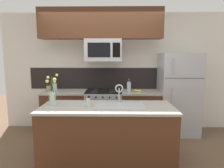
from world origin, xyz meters
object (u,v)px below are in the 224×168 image
at_px(banana_bunch, 138,91).
at_px(flower_vase, 52,96).
at_px(storage_jar_medium, 55,87).
at_px(sink_faucet, 119,91).
at_px(stove_range, 104,112).
at_px(microwave, 103,50).
at_px(refrigerator, 178,94).
at_px(dish_soap_bottle, 88,102).
at_px(storage_jar_tall, 49,88).
at_px(french_press, 129,86).

distance_m(banana_bunch, flower_vase, 1.83).
xyz_separation_m(storage_jar_medium, sink_faucet, (1.37, -1.07, 0.11)).
height_order(banana_bunch, flower_vase, flower_vase).
height_order(stove_range, flower_vase, flower_vase).
bearing_deg(storage_jar_medium, sink_faucet, -38.11).
xyz_separation_m(microwave, sink_faucet, (0.31, -1.02, -0.67)).
relative_size(stove_range, refrigerator, 0.54).
bearing_deg(sink_faucet, storage_jar_medium, 141.89).
distance_m(stove_range, sink_faucet, 1.26).
bearing_deg(dish_soap_bottle, storage_jar_medium, 124.61).
xyz_separation_m(storage_jar_tall, storage_jar_medium, (0.13, 0.01, 0.03)).
xyz_separation_m(banana_bunch, dish_soap_bottle, (-0.88, -1.21, 0.05)).
bearing_deg(refrigerator, stove_range, -179.28).
xyz_separation_m(refrigerator, banana_bunch, (-0.86, -0.08, 0.07)).
relative_size(stove_range, flower_vase, 1.94).
distance_m(french_press, flower_vase, 1.77).
distance_m(dish_soap_bottle, flower_vase, 0.58).
bearing_deg(storage_jar_tall, dish_soap_bottle, -51.60).
height_order(stove_range, french_press, french_press).
xyz_separation_m(stove_range, flower_vase, (-0.73, -1.18, 0.59)).
xyz_separation_m(stove_range, storage_jar_medium, (-1.06, 0.04, 0.54)).
height_order(storage_jar_tall, banana_bunch, storage_jar_tall).
bearing_deg(french_press, refrigerator, -2.19).
xyz_separation_m(stove_range, sink_faucet, (0.31, -1.04, 0.65)).
xyz_separation_m(refrigerator, storage_jar_medium, (-2.65, 0.02, 0.14)).
xyz_separation_m(storage_jar_medium, french_press, (1.60, 0.02, 0.01)).
bearing_deg(microwave, storage_jar_medium, 176.85).
bearing_deg(storage_jar_tall, storage_jar_medium, 2.85).
height_order(storage_jar_tall, storage_jar_medium, storage_jar_medium).
height_order(banana_bunch, french_press, french_press).
bearing_deg(dish_soap_bottle, microwave, 82.75).
relative_size(microwave, flower_vase, 1.55).
bearing_deg(stove_range, french_press, 6.33).
bearing_deg(storage_jar_tall, sink_faucet, -35.48).
height_order(stove_range, storage_jar_medium, storage_jar_medium).
relative_size(microwave, refrigerator, 0.43).
distance_m(storage_jar_tall, french_press, 1.73).
distance_m(stove_range, storage_jar_tall, 1.29).
bearing_deg(stove_range, dish_soap_bottle, -97.13).
bearing_deg(french_press, stove_range, -173.67).
bearing_deg(flower_vase, refrigerator, 27.34).
xyz_separation_m(microwave, banana_bunch, (0.72, -0.04, -0.84)).
xyz_separation_m(microwave, refrigerator, (1.59, 0.04, -0.92)).
distance_m(microwave, banana_bunch, 1.11).
xyz_separation_m(stove_range, microwave, (0.00, -0.02, 1.31)).
xyz_separation_m(stove_range, storage_jar_tall, (-1.19, 0.03, 0.51)).
relative_size(stove_range, storage_jar_medium, 5.02).
height_order(storage_jar_medium, sink_faucet, sink_faucet).
height_order(storage_jar_medium, dish_soap_bottle, storage_jar_medium).
bearing_deg(stove_range, sink_faucet, -73.31).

